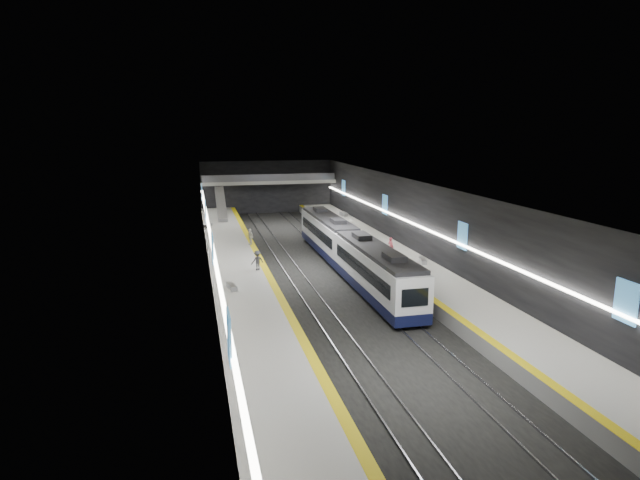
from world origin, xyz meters
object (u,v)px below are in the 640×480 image
object	(u,v)px
bench_left_near	(232,287)
bench_right_far	(344,214)
passenger_right_a	(391,247)
train	(349,249)
passenger_left_a	(250,237)
passenger_left_b	(257,261)
escalator	(221,204)
bench_left_far	(208,225)
bench_right_near	(423,261)

from	to	relation	value
bench_left_near	bench_right_far	distance (m)	35.44
bench_left_near	passenger_right_a	bearing A→B (deg)	13.31
train	passenger_left_a	world-z (taller)	train
passenger_left_b	bench_right_far	bearing A→B (deg)	-140.38
escalator	passenger_right_a	bearing A→B (deg)	-60.62
bench_left_near	escalator	bearing A→B (deg)	76.83
bench_left_near	bench_left_far	world-z (taller)	bench_left_far
bench_right_near	passenger_left_a	bearing A→B (deg)	156.14
bench_right_near	train	bearing A→B (deg)	176.53
bench_left_far	passenger_left_a	size ratio (longest dim) A/B	1.02
bench_left_far	passenger_left_b	xyz separation A→B (m)	(3.51, -21.52, 0.65)
passenger_right_a	passenger_left_a	world-z (taller)	passenger_right_a
bench_left_near	bench_left_far	bearing A→B (deg)	80.70
bench_left_near	bench_right_far	bearing A→B (deg)	48.81
bench_left_near	passenger_left_a	distance (m)	15.55
escalator	passenger_right_a	size ratio (longest dim) A/B	4.41
train	bench_left_far	bearing A→B (deg)	120.36
bench_left_near	bench_left_far	distance (m)	26.53
passenger_left_a	passenger_left_b	world-z (taller)	passenger_left_b
passenger_left_a	escalator	bearing A→B (deg)	161.71
bench_right_near	passenger_left_a	world-z (taller)	passenger_left_a
bench_left_far	bench_right_near	world-z (taller)	bench_left_far
bench_left_near	passenger_left_a	xyz separation A→B (m)	(3.09, 15.23, 0.66)
passenger_left_a	passenger_left_b	xyz separation A→B (m)	(-0.49, -10.23, 0.00)
bench_left_far	bench_right_far	world-z (taller)	bench_right_far
escalator	bench_left_far	bearing A→B (deg)	-107.49
bench_right_far	passenger_left_a	bearing A→B (deg)	-138.11
train	passenger_right_a	xyz separation A→B (m)	(4.49, 1.10, -0.29)
bench_right_far	passenger_left_a	size ratio (longest dim) A/B	1.18
escalator	bench_right_near	size ratio (longest dim) A/B	4.90
bench_right_far	passenger_right_a	bearing A→B (deg)	-99.90
escalator	bench_left_near	distance (m)	32.93
passenger_left_b	passenger_right_a	bearing A→B (deg)	169.33
bench_left_far	passenger_right_a	world-z (taller)	passenger_right_a
bench_right_near	passenger_right_a	xyz separation A→B (m)	(-1.92, 3.12, 0.71)
passenger_right_a	escalator	bearing A→B (deg)	4.57
passenger_right_a	train	bearing A→B (deg)	78.91
bench_left_near	bench_right_far	xyz separation A→B (m)	(17.67, 30.71, 0.05)
train	bench_right_near	bearing A→B (deg)	-17.53
passenger_right_a	bench_right_far	bearing A→B (deg)	-29.88
train	escalator	world-z (taller)	escalator
bench_right_far	passenger_right_a	xyz separation A→B (m)	(-2.09, -23.59, 0.66)
escalator	passenger_left_b	size ratio (longest dim) A/B	4.67
passenger_right_a	passenger_left_a	bearing A→B (deg)	32.23
escalator	passenger_left_a	distance (m)	17.78
train	bench_right_far	xyz separation A→B (m)	(6.59, 24.68, -0.95)
bench_left_near	bench_right_near	size ratio (longest dim) A/B	0.98
passenger_right_a	passenger_left_b	world-z (taller)	passenger_right_a
bench_right_near	passenger_right_a	size ratio (longest dim) A/B	0.90
passenger_left_b	train	bearing A→B (deg)	166.95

